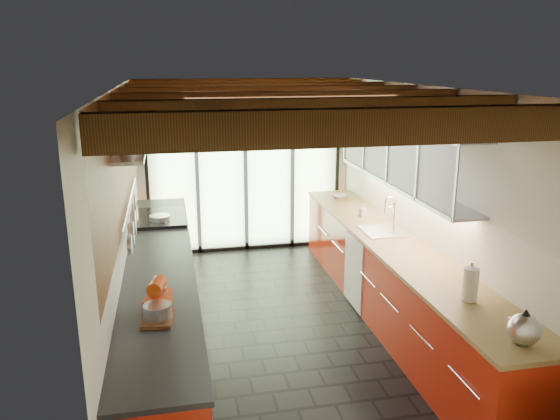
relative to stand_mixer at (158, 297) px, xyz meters
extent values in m
plane|color=black|center=(1.27, 1.17, -1.03)|extent=(5.50, 5.50, 0.00)
plane|color=silver|center=(1.27, 3.92, 0.27)|extent=(3.20, 0.00, 3.20)
plane|color=silver|center=(1.27, -1.58, 0.27)|extent=(3.20, 0.00, 3.20)
plane|color=silver|center=(-0.33, 1.17, 0.27)|extent=(0.00, 5.50, 5.50)
plane|color=silver|center=(2.87, 1.17, 0.27)|extent=(0.00, 5.50, 5.50)
plane|color=#472814|center=(1.27, 1.17, 1.57)|extent=(5.50, 5.50, 0.00)
cube|color=#593316|center=(1.27, -1.08, 1.45)|extent=(3.14, 0.14, 0.22)
cube|color=#593316|center=(1.27, -0.18, 1.45)|extent=(3.14, 0.14, 0.22)
cube|color=#593316|center=(1.27, 0.72, 1.45)|extent=(3.14, 0.14, 0.22)
cube|color=#593316|center=(1.27, 1.62, 1.45)|extent=(3.14, 0.14, 0.22)
cube|color=#593316|center=(1.27, 2.52, 1.45)|extent=(3.14, 0.14, 0.22)
cube|color=#593316|center=(1.27, 3.42, 1.45)|extent=(3.14, 0.14, 0.22)
cube|color=brown|center=(1.27, 3.88, 1.32)|extent=(3.14, 0.06, 0.50)
plane|color=brown|center=(-0.30, 1.37, 0.95)|extent=(0.00, 4.90, 4.90)
plane|color=#C6EAAD|center=(1.27, 3.91, 0.05)|extent=(2.90, 0.00, 2.90)
cube|color=black|center=(-0.18, 3.89, 0.05)|extent=(0.05, 0.04, 2.15)
cube|color=black|center=(2.72, 3.89, 0.05)|extent=(0.05, 0.04, 2.15)
cube|color=black|center=(1.27, 3.86, 0.05)|extent=(0.06, 0.05, 2.15)
cube|color=black|center=(1.27, 3.86, 1.12)|extent=(2.90, 0.05, 0.06)
cylinder|color=red|center=(1.27, 3.84, 1.32)|extent=(0.34, 0.04, 0.34)
cylinder|color=beige|center=(1.27, 3.82, 1.32)|extent=(0.28, 0.02, 0.28)
cube|color=#B3230F|center=(-0.01, 1.17, -0.59)|extent=(0.65, 5.00, 0.88)
cube|color=black|center=(-0.01, 1.17, -0.13)|extent=(0.68, 5.00, 0.04)
cube|color=silver|center=(-0.01, 2.62, -0.59)|extent=(0.66, 0.90, 0.90)
cube|color=black|center=(-0.01, 2.62, -0.10)|extent=(0.65, 0.90, 0.06)
cube|color=#B3230F|center=(2.54, 1.17, -0.59)|extent=(0.65, 5.00, 0.88)
cube|color=#997B4A|center=(2.54, 1.17, -0.13)|extent=(0.68, 5.00, 0.04)
cube|color=white|center=(2.21, 1.57, -0.59)|extent=(0.02, 0.60, 0.84)
cube|color=silver|center=(2.54, 1.57, -0.10)|extent=(0.45, 0.52, 0.02)
cylinder|color=silver|center=(2.69, 1.57, 0.07)|extent=(0.02, 0.02, 0.34)
torus|color=silver|center=(2.63, 1.57, 0.24)|extent=(0.14, 0.02, 0.14)
plane|color=silver|center=(2.53, 1.47, 0.82)|extent=(0.00, 3.00, 3.00)
cube|color=#9EA0A5|center=(2.70, 1.47, 0.49)|extent=(0.34, 3.00, 0.03)
cube|color=#9EA0A5|center=(2.70, 1.47, 1.16)|extent=(0.34, 3.00, 0.03)
cylinder|color=silver|center=(-0.27, 1.47, 0.44)|extent=(0.02, 2.20, 0.02)
cube|color=silver|center=(-0.18, 1.37, 1.07)|extent=(0.28, 2.60, 0.03)
cylinder|color=silver|center=(-0.23, 0.57, 0.26)|extent=(0.04, 0.18, 0.18)
cylinder|color=silver|center=(-0.23, 0.92, 0.26)|extent=(0.04, 0.22, 0.22)
cylinder|color=silver|center=(-0.23, 1.27, 0.26)|extent=(0.04, 0.26, 0.26)
cylinder|color=silver|center=(-0.23, 1.62, 0.26)|extent=(0.04, 0.18, 0.18)
cube|color=#CE4510|center=(0.00, -0.01, -0.04)|extent=(0.24, 0.33, 0.13)
cylinder|color=#CE4510|center=(0.00, -0.03, 0.11)|extent=(0.16, 0.22, 0.12)
cylinder|color=silver|center=(0.00, 0.05, 0.00)|extent=(0.18, 0.18, 0.13)
cylinder|color=silver|center=(0.00, -0.21, -0.04)|extent=(0.27, 0.27, 0.14)
cylinder|color=silver|center=(0.00, 2.45, -0.06)|extent=(0.31, 0.31, 0.10)
cube|color=brown|center=(0.00, -0.20, -0.09)|extent=(0.27, 0.35, 0.03)
sphere|color=silver|center=(2.54, -1.08, 0.01)|extent=(0.30, 0.30, 0.23)
cone|color=black|center=(2.54, -1.08, 0.13)|extent=(0.11, 0.11, 0.06)
cylinder|color=silver|center=(2.54, -0.95, 0.02)|extent=(0.06, 0.09, 0.05)
cylinder|color=white|center=(2.54, -0.36, 0.03)|extent=(0.13, 0.13, 0.28)
cylinder|color=silver|center=(2.54, -0.36, 0.21)|extent=(0.03, 0.03, 0.05)
imported|color=silver|center=(2.54, 2.23, -0.03)|extent=(0.09, 0.09, 0.16)
imported|color=silver|center=(2.54, 3.21, -0.08)|extent=(0.27, 0.27, 0.05)
camera|label=1|loc=(0.15, -4.14, 1.84)|focal=35.00mm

